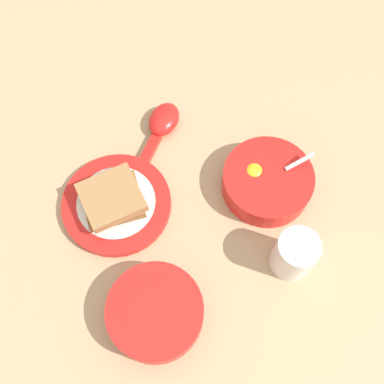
% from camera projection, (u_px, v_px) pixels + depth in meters
% --- Properties ---
extents(ground_plane, '(3.00, 3.00, 0.00)m').
position_uv_depth(ground_plane, '(170.00, 200.00, 0.81)').
color(ground_plane, tan).
extents(egg_bowl, '(0.16, 0.16, 0.07)m').
position_uv_depth(egg_bowl, '(267.00, 181.00, 0.80)').
color(egg_bowl, red).
rests_on(egg_bowl, ground_plane).
extents(toast_plate, '(0.19, 0.19, 0.02)m').
position_uv_depth(toast_plate, '(117.00, 204.00, 0.80)').
color(toast_plate, red).
rests_on(toast_plate, ground_plane).
extents(toast_sandwich, '(0.11, 0.12, 0.04)m').
position_uv_depth(toast_sandwich, '(112.00, 199.00, 0.77)').
color(toast_sandwich, brown).
rests_on(toast_sandwich, toast_plate).
extents(soup_spoon, '(0.15, 0.12, 0.03)m').
position_uv_depth(soup_spoon, '(162.00, 124.00, 0.86)').
color(soup_spoon, red).
rests_on(soup_spoon, ground_plane).
extents(congee_bowl, '(0.15, 0.15, 0.05)m').
position_uv_depth(congee_bowl, '(155.00, 312.00, 0.70)').
color(congee_bowl, red).
rests_on(congee_bowl, ground_plane).
extents(drinking_cup, '(0.07, 0.07, 0.09)m').
position_uv_depth(drinking_cup, '(294.00, 254.00, 0.72)').
color(drinking_cup, silver).
rests_on(drinking_cup, ground_plane).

